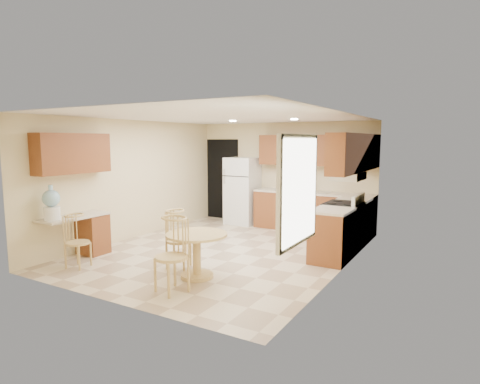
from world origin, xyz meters
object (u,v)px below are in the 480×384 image
Objects in this scene: dining_table at (197,249)px; chair_table_b at (167,249)px; chair_table_a at (175,234)px; water_crock at (51,204)px; chair_desk at (73,237)px; stove at (343,226)px; refrigerator at (242,191)px.

chair_table_b is at bearing -86.18° from dining_table.
water_crock reaches higher than chair_table_a.
water_crock is (-2.44, -0.69, 0.58)m from dining_table.
chair_table_b reaches higher than chair_desk.
water_crock is (-0.45, -0.04, 0.50)m from chair_desk.
dining_table is at bearing 58.04° from chair_table_a.
chair_table_a is (-2.04, -2.45, 0.10)m from stove.
dining_table is at bearing -70.31° from chair_table_b.
chair_table_b reaches higher than dining_table.
refrigerator reaches higher than stove.
stove is 3.66m from chair_table_b.
dining_table is at bearing 15.81° from water_crock.
chair_desk is (-1.99, -0.65, 0.08)m from dining_table.
dining_table is at bearing -119.69° from stove.
chair_table_b is 2.52m from water_crock.
refrigerator reaches higher than dining_table.
dining_table is at bearing 97.56° from chair_desk.
refrigerator is 1.76× the size of chair_table_a.
refrigerator is 4.53m from chair_desk.
dining_table is 1.07× the size of chair_desk.
refrigerator is 3.77m from chair_table_a.
dining_table is 0.99× the size of chair_table_a.
chair_table_b is (0.60, -0.91, 0.06)m from chair_table_a.
stove is 1.16× the size of chair_table_a.
chair_table_a is at bearing 163.76° from dining_table.
stove reaches higher than chair_desk.
dining_table is 0.90× the size of chair_table_b.
stove is at bearing 40.06° from water_crock.
refrigerator is 1.91× the size of chair_desk.
chair_table_b is (0.05, -0.75, 0.18)m from dining_table.
dining_table is (1.39, -3.83, -0.38)m from refrigerator.
stove is at bearing 122.54° from chair_desk.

